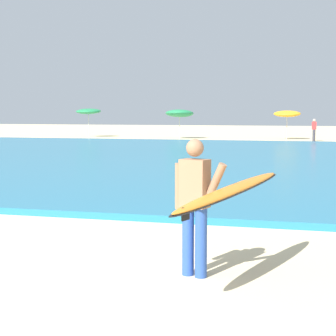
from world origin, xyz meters
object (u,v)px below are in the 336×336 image
(beach_umbrella_0, at_px, (89,111))
(surfer_with_board, at_px, (212,197))
(beach_umbrella_1, at_px, (179,113))
(beachgoer_near_row_left, at_px, (314,129))
(beach_umbrella_2, at_px, (287,114))

(beach_umbrella_0, bearing_deg, surfer_with_board, -65.01)
(beach_umbrella_1, distance_m, beachgoer_near_row_left, 10.31)
(surfer_with_board, xyz_separation_m, beach_umbrella_0, (-16.91, 36.28, 1.09))
(surfer_with_board, distance_m, beach_umbrella_2, 36.27)
(beach_umbrella_2, bearing_deg, beach_umbrella_0, 179.91)
(beach_umbrella_0, relative_size, beach_umbrella_2, 1.07)
(beachgoer_near_row_left, bearing_deg, surfer_with_board, -92.10)
(surfer_with_board, bearing_deg, beach_umbrella_2, 91.19)
(surfer_with_board, height_order, beachgoer_near_row_left, surfer_with_board)
(beach_umbrella_1, xyz_separation_m, beachgoer_near_row_left, (10.16, -1.38, -1.12))
(beach_umbrella_1, height_order, beachgoer_near_row_left, beach_umbrella_1)
(surfer_with_board, relative_size, beach_umbrella_0, 1.13)
(surfer_with_board, relative_size, beach_umbrella_1, 1.17)
(surfer_with_board, distance_m, beachgoer_near_row_left, 33.99)
(beach_umbrella_0, xyz_separation_m, beachgoer_near_row_left, (18.15, -2.31, -1.28))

